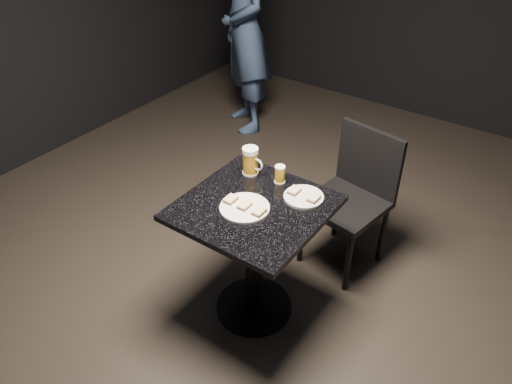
% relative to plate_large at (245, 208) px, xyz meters
% --- Properties ---
extents(floor, '(6.00, 6.00, 0.00)m').
position_rel_plate_large_xyz_m(floor, '(0.02, 0.05, -0.76)').
color(floor, black).
rests_on(floor, ground).
extents(plate_large, '(0.25, 0.25, 0.01)m').
position_rel_plate_large_xyz_m(plate_large, '(0.00, 0.00, 0.00)').
color(plate_large, white).
rests_on(plate_large, table).
extents(plate_small, '(0.20, 0.20, 0.01)m').
position_rel_plate_large_xyz_m(plate_small, '(0.19, 0.25, 0.00)').
color(plate_small, silver).
rests_on(plate_small, table).
extents(patron, '(0.78, 0.74, 1.79)m').
position_rel_plate_large_xyz_m(patron, '(-1.37, 1.89, 0.14)').
color(patron, navy).
rests_on(patron, floor).
extents(table, '(0.70, 0.70, 0.75)m').
position_rel_plate_large_xyz_m(table, '(0.02, 0.05, -0.25)').
color(table, black).
rests_on(table, floor).
extents(beer_mug, '(0.13, 0.09, 0.16)m').
position_rel_plate_large_xyz_m(beer_mug, '(-0.16, 0.28, 0.07)').
color(beer_mug, silver).
rests_on(beer_mug, table).
extents(beer_tumbler, '(0.06, 0.06, 0.10)m').
position_rel_plate_large_xyz_m(beer_tumbler, '(0.01, 0.30, 0.04)').
color(beer_tumbler, silver).
rests_on(beer_tumbler, table).
extents(chair, '(0.49, 0.49, 0.88)m').
position_rel_plate_large_xyz_m(chair, '(0.25, 0.77, -0.26)').
color(chair, black).
rests_on(chair, floor).
extents(canapes_on_plate_large, '(0.22, 0.07, 0.02)m').
position_rel_plate_large_xyz_m(canapes_on_plate_large, '(0.00, 0.00, 0.02)').
color(canapes_on_plate_large, '#4C3521').
rests_on(canapes_on_plate_large, plate_large).
extents(canapes_on_plate_small, '(0.16, 0.07, 0.02)m').
position_rel_plate_large_xyz_m(canapes_on_plate_small, '(0.19, 0.25, 0.02)').
color(canapes_on_plate_small, '#4C3521').
rests_on(canapes_on_plate_small, plate_small).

